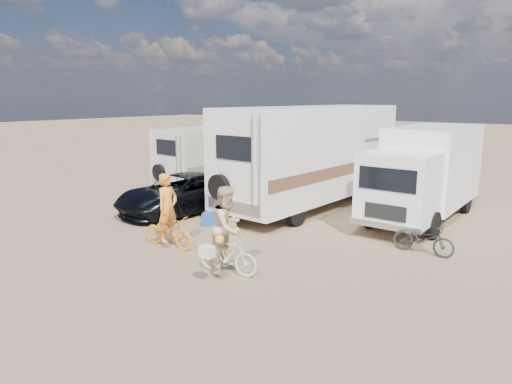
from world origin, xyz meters
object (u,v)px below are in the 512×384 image
Objects in this scene: rv_main at (311,158)px; rv_left at (230,157)px; crate at (226,229)px; rider_man at (168,214)px; bike_man at (169,232)px; cooler at (211,219)px; box_truck at (424,175)px; dark_suv at (182,193)px; bike_parked at (423,238)px; rider_woman at (228,235)px; bike_woman at (228,255)px.

rv_main reaches higher than rv_left.
rider_man is at bearing -106.49° from crate.
bike_man is 3.09× the size of cooler.
bike_man is at bearing -92.90° from rv_main.
cooler is (-0.50, 2.25, -0.21)m from bike_man.
dark_suv is at bearing -150.57° from box_truck.
rv_main reaches higher than crate.
bike_man is at bearing -57.39° from rv_left.
box_truck is 3.69m from bike_parked.
rider_woman is (2.53, -0.52, 0.51)m from bike_man.
dark_suv is (-3.22, -3.42, -1.16)m from rv_main.
box_truck reaches higher than rider_woman.
rider_woman is at bearing -29.60° from dark_suv.
dark_suv is 8.22m from bike_parked.
box_truck is 3.94× the size of bike_man.
bike_man is 1.03× the size of bike_parked.
rv_left is at bearing 23.62° from bike_man.
rider_woman is at bearing -105.05° from box_truck.
rider_woman is (2.53, -0.52, 0.02)m from rider_man.
bike_man is 0.86× the size of rider_woman.
rv_main is at bearing 61.34° from bike_parked.
rider_woman is at bearing -0.00° from bike_woman.
bike_parked is (3.14, 4.05, -0.53)m from rider_woman.
rv_main is 1.19× the size of rv_left.
rider_woman is at bearing -106.70° from bike_man.
box_truck is (3.89, 0.52, -0.32)m from rv_main.
rider_woman is at bearing -71.78° from rv_main.
crate is at bearing -21.58° from rider_man.
bike_man is 2.31m from cooler.
rider_woman is (-2.05, -7.40, -0.57)m from box_truck.
rider_woman is 3.60× the size of cooler.
bike_man is (-0.69, -6.36, -1.40)m from rv_main.
rider_woman is 1.20× the size of bike_parked.
rv_left is at bearing 30.40° from rider_woman.
rv_left is 1.10× the size of box_truck.
bike_parked is 6.30m from cooler.
bike_woman is at bearing 143.13° from bike_parked.
rider_woman reaches higher than bike_parked.
crate is (0.53, 1.78, -0.25)m from bike_man.
box_truck reaches higher than bike_man.
rider_man is at bearing -44.52° from dark_suv.
rider_man is at bearing -92.90° from rv_main.
dark_suv is at bearing 136.99° from cooler.
rv_main is 1.72× the size of dark_suv.
rv_main is 1.31× the size of box_truck.
crate is at bearing -21.58° from bike_man.
bike_man reaches higher than crate.
rider_man is 4.32× the size of crate.
bike_parked is at bearing -12.21° from cooler.
bike_woman is (1.84, -6.88, -1.38)m from rv_main.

